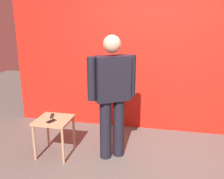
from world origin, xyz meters
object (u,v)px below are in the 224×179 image
at_px(standing_person, 112,92).
at_px(cell_phone, 51,121).
at_px(side_table, 54,125).
at_px(tv_remote, 52,116).

relative_size(standing_person, cell_phone, 12.56).
xyz_separation_m(standing_person, cell_phone, (-0.85, -0.22, -0.43)).
bearing_deg(side_table, tv_remote, 127.22).
bearing_deg(side_table, standing_person, 8.49).
bearing_deg(standing_person, cell_phone, -165.51).
height_order(standing_person, cell_phone, standing_person).
xyz_separation_m(standing_person, tv_remote, (-0.93, -0.04, -0.42)).
bearing_deg(standing_person, tv_remote, -177.46).
bearing_deg(cell_phone, standing_person, 37.89).
distance_m(cell_phone, tv_remote, 0.19).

